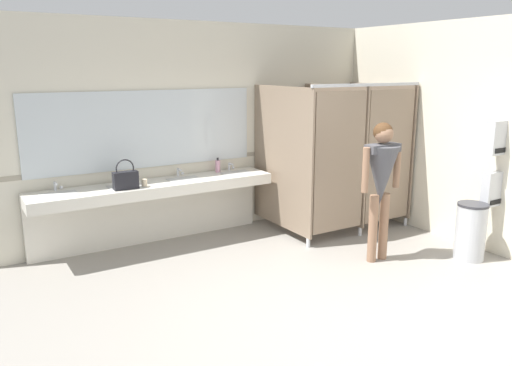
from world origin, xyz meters
TOP-DOWN VIEW (x-y plane):
  - ground_plane at (0.00, 0.00)m, footprint 5.93×6.83m
  - wall_back at (0.00, 3.18)m, footprint 5.93×0.12m
  - wall_back_tile_band at (0.00, 3.11)m, footprint 5.93×0.01m
  - vanity_counter at (-0.89, 2.89)m, footprint 3.15×0.59m
  - mirror_panel at (-0.89, 3.10)m, footprint 3.05×0.02m
  - bathroom_stalls at (1.70, 2.21)m, footprint 1.88×1.40m
  - paper_towel_dispenser_upper at (2.60, 0.40)m, footprint 0.34×0.13m
  - paper_towel_dispenser_lower at (2.60, 0.38)m, footprint 0.36×0.13m
  - trash_bin at (2.24, 0.40)m, footprint 0.36×0.36m
  - person_standing at (1.24, 0.96)m, footprint 0.59×0.40m
  - handbag at (-1.32, 2.65)m, footprint 0.30×0.11m
  - soap_dispenser at (0.10, 2.98)m, footprint 0.07×0.07m
  - paper_cup at (-1.08, 2.67)m, footprint 0.07×0.07m

SIDE VIEW (x-z plane):
  - ground_plane at x=0.00m, z-range -0.10..0.00m
  - trash_bin at x=2.24m, z-range 0.00..0.71m
  - vanity_counter at x=-0.89m, z-range 0.15..1.13m
  - paper_towel_dispenser_lower at x=2.60m, z-range 0.64..1.07m
  - paper_cup at x=-1.08m, z-range 0.87..0.96m
  - soap_dispenser at x=0.10m, z-range 0.85..1.06m
  - handbag at x=-1.32m, z-range 0.81..1.18m
  - wall_back_tile_band at x=0.00m, z-range 1.02..1.08m
  - person_standing at x=1.24m, z-range 0.23..1.92m
  - bathroom_stalls at x=1.70m, z-range 0.05..2.15m
  - wall_back at x=0.00m, z-range 0.00..2.92m
  - paper_towel_dispenser_upper at x=2.60m, z-range 1.27..1.69m
  - mirror_panel at x=-0.89m, z-range 1.02..2.02m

